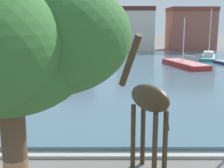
% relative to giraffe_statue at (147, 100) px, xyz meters
% --- Properties ---
extents(harbor_water, '(87.82, 43.81, 0.30)m').
position_rel_giraffe_statue_xyz_m(harbor_water, '(-2.64, 23.34, -2.59)').
color(harbor_water, '#476675').
rests_on(harbor_water, ground).
extents(quay_edge_coping, '(87.82, 0.50, 0.12)m').
position_rel_giraffe_statue_xyz_m(quay_edge_coping, '(-2.64, 1.19, -2.68)').
color(quay_edge_coping, '#ADA89E').
rests_on(quay_edge_coping, ground).
extents(giraffe_statue, '(2.04, 2.80, 5.37)m').
position_rel_giraffe_statue_xyz_m(giraffe_statue, '(0.00, 0.00, 0.00)').
color(giraffe_statue, '#382B19').
rests_on(giraffe_statue, ground).
extents(sailboat_teal, '(4.44, 8.60, 7.45)m').
position_rel_giraffe_statue_xyz_m(sailboat_teal, '(12.96, 33.25, -2.25)').
color(sailboat_teal, teal).
rests_on(sailboat_teal, ground).
extents(sailboat_red, '(4.58, 9.11, 6.05)m').
position_rel_giraffe_statue_xyz_m(sailboat_red, '(7.32, 25.87, -2.30)').
color(sailboat_red, red).
rests_on(sailboat_red, ground).
extents(sailboat_grey, '(2.98, 6.66, 8.15)m').
position_rel_giraffe_statue_xyz_m(sailboat_grey, '(-18.65, 35.98, -2.10)').
color(sailboat_grey, '#939399').
rests_on(sailboat_grey, ground).
extents(shade_tree, '(4.59, 5.48, 6.43)m').
position_rel_giraffe_statue_xyz_m(shade_tree, '(-3.33, -4.13, 2.21)').
color(shade_tree, brown).
rests_on(shade_tree, ground).
extents(townhouse_tall_gabled, '(7.18, 7.30, 10.42)m').
position_rel_giraffe_statue_xyz_m(townhouse_tall_gabled, '(-19.36, 48.25, 2.48)').
color(townhouse_tall_gabled, '#8E5142').
rests_on(townhouse_tall_gabled, ground).
extents(townhouse_corner_house, '(6.19, 6.81, 10.44)m').
position_rel_giraffe_statue_xyz_m(townhouse_corner_house, '(-7.85, 49.14, 2.49)').
color(townhouse_corner_house, '#8E5142').
rests_on(townhouse_corner_house, ground).
extents(townhouse_wide_warehouse, '(7.22, 7.82, 8.49)m').
position_rel_giraffe_statue_xyz_m(townhouse_wide_warehouse, '(3.28, 50.03, 1.52)').
color(townhouse_wide_warehouse, beige).
rests_on(townhouse_wide_warehouse, ground).
extents(townhouse_narrow_midrow, '(8.75, 7.79, 8.41)m').
position_rel_giraffe_statue_xyz_m(townhouse_narrow_midrow, '(14.34, 49.91, 1.48)').
color(townhouse_narrow_midrow, '#8E5142').
rests_on(townhouse_narrow_midrow, ground).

